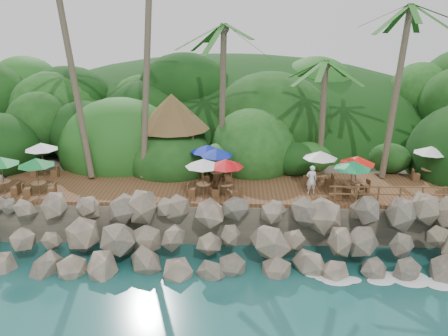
{
  "coord_description": "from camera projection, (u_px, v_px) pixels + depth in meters",
  "views": [
    {
      "loc": [
        0.73,
        -18.37,
        11.49
      ],
      "look_at": [
        0.0,
        6.0,
        3.4
      ],
      "focal_mm": 37.07,
      "sensor_mm": 36.0,
      "label": 1
    }
  ],
  "objects": [
    {
      "name": "land_base",
      "position": [
        228.0,
        156.0,
        35.92
      ],
      "size": [
        32.0,
        25.2,
        2.1
      ],
      "primitive_type": "cube",
      "color": "gray",
      "rests_on": "ground"
    },
    {
      "name": "palms",
      "position": [
        278.0,
        4.0,
        25.28
      ],
      "size": [
        29.9,
        7.47,
        15.31
      ],
      "color": "brown",
      "rests_on": "ground"
    },
    {
      "name": "palapa",
      "position": [
        172.0,
        111.0,
        28.73
      ],
      "size": [
        4.7,
        4.7,
        4.6
      ],
      "color": "brown",
      "rests_on": "ground"
    },
    {
      "name": "foam_line",
      "position": [
        220.0,
        276.0,
        21.34
      ],
      "size": [
        25.2,
        0.8,
        0.06
      ],
      "color": "white",
      "rests_on": "ground"
    },
    {
      "name": "ground",
      "position": [
        220.0,
        280.0,
        21.07
      ],
      "size": [
        140.0,
        140.0,
        0.0
      ],
      "primitive_type": "plane",
      "color": "#19514F",
      "rests_on": "ground"
    },
    {
      "name": "jungle_hill",
      "position": [
        230.0,
        144.0,
        43.36
      ],
      "size": [
        44.8,
        28.0,
        15.4
      ],
      "primitive_type": "ellipsoid",
      "color": "#143811",
      "rests_on": "ground"
    },
    {
      "name": "dining_clusters",
      "position": [
        217.0,
        159.0,
        25.19
      ],
      "size": [
        25.52,
        4.93,
        2.08
      ],
      "color": "brown",
      "rests_on": "terrace"
    },
    {
      "name": "jungle_foliage",
      "position": [
        228.0,
        173.0,
        35.3
      ],
      "size": [
        44.0,
        16.0,
        12.0
      ],
      "primitive_type": null,
      "color": "#143811",
      "rests_on": "ground"
    },
    {
      "name": "railing",
      "position": [
        389.0,
        193.0,
        23.37
      ],
      "size": [
        6.1,
        0.1,
        1.0
      ],
      "color": "brown",
      "rests_on": "terrace"
    },
    {
      "name": "waiter",
      "position": [
        311.0,
        180.0,
        24.74
      ],
      "size": [
        0.61,
        0.43,
        1.6
      ],
      "primitive_type": "imported",
      "rotation": [
        0.0,
        0.0,
        3.22
      ],
      "color": "white",
      "rests_on": "terrace"
    },
    {
      "name": "seawall",
      "position": [
        222.0,
        237.0,
        22.6
      ],
      "size": [
        29.0,
        4.0,
        2.3
      ],
      "primitive_type": null,
      "color": "gray",
      "rests_on": "ground"
    },
    {
      "name": "terrace",
      "position": [
        224.0,
        188.0,
        26.07
      ],
      "size": [
        26.0,
        5.0,
        0.2
      ],
      "primitive_type": "cube",
      "color": "brown",
      "rests_on": "land_base"
    }
  ]
}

